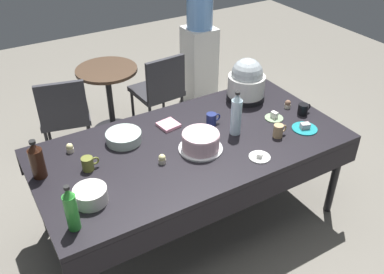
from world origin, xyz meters
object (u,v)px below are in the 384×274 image
(dessert_plate_sage, at_px, (274,117))
(dessert_plate_white, at_px, (260,156))
(ceramic_snack_bowl, at_px, (91,195))
(potluck_table, at_px, (192,150))
(soda_bottle_water, at_px, (236,114))
(dessert_plate_teal, at_px, (305,128))
(soda_bottle_cola, at_px, (37,160))
(soda_bottle_lime_soda, at_px, (71,209))
(coffee_mug_olive, at_px, (88,164))
(round_cafe_table, at_px, (109,89))
(coffee_mug_tan, at_px, (279,131))
(glass_salad_bowl, at_px, (124,137))
(frosted_layer_cake, at_px, (201,142))
(cupcake_mint, at_px, (162,159))
(cupcake_vanilla, at_px, (288,104))
(coffee_mug_navy, at_px, (212,119))
(slow_cooker, at_px, (247,81))
(maroon_chair_left, at_px, (64,113))
(cupcake_cocoa, at_px, (70,148))
(water_cooler, at_px, (199,55))
(maroon_chair_right, at_px, (160,88))
(coffee_mug_black, at_px, (303,109))

(dessert_plate_sage, distance_m, dessert_plate_white, 0.53)
(ceramic_snack_bowl, relative_size, dessert_plate_sage, 1.40)
(potluck_table, relative_size, soda_bottle_water, 6.48)
(dessert_plate_teal, xyz_separation_m, soda_bottle_cola, (-1.83, 0.44, 0.11))
(soda_bottle_lime_soda, height_order, coffee_mug_olive, soda_bottle_lime_soda)
(soda_bottle_water, relative_size, round_cafe_table, 0.47)
(dessert_plate_sage, xyz_separation_m, coffee_mug_tan, (-0.14, -0.21, 0.03))
(glass_salad_bowl, bearing_deg, soda_bottle_water, -22.82)
(glass_salad_bowl, height_order, soda_bottle_lime_soda, soda_bottle_lime_soda)
(ceramic_snack_bowl, xyz_separation_m, soda_bottle_lime_soda, (-0.15, -0.16, 0.09))
(frosted_layer_cake, bearing_deg, potluck_table, 97.13)
(potluck_table, bearing_deg, soda_bottle_cola, 170.40)
(dessert_plate_white, xyz_separation_m, soda_bottle_cola, (-1.32, 0.55, 0.12))
(soda_bottle_lime_soda, bearing_deg, coffee_mug_tan, 4.84)
(dessert_plate_sage, relative_size, coffee_mug_tan, 1.26)
(dessert_plate_sage, relative_size, cupcake_mint, 2.11)
(potluck_table, bearing_deg, dessert_plate_sage, -2.95)
(cupcake_vanilla, bearing_deg, soda_bottle_lime_soda, -167.59)
(coffee_mug_navy, bearing_deg, dessert_plate_teal, -35.32)
(slow_cooker, bearing_deg, cupcake_mint, -156.52)
(potluck_table, height_order, soda_bottle_lime_soda, soda_bottle_lime_soda)
(glass_salad_bowl, relative_size, ceramic_snack_bowl, 1.27)
(cupcake_mint, distance_m, maroon_chair_left, 1.48)
(soda_bottle_lime_soda, height_order, maroon_chair_left, soda_bottle_lime_soda)
(cupcake_cocoa, relative_size, soda_bottle_lime_soda, 0.23)
(glass_salad_bowl, bearing_deg, cupcake_mint, -71.90)
(dessert_plate_teal, distance_m, soda_bottle_water, 0.54)
(water_cooler, bearing_deg, cupcake_cocoa, -144.51)
(round_cafe_table, bearing_deg, dessert_plate_white, -79.62)
(potluck_table, bearing_deg, soda_bottle_lime_soda, -158.77)
(slow_cooker, bearing_deg, coffee_mug_olive, -170.05)
(maroon_chair_right, bearing_deg, frosted_layer_cake, -105.48)
(soda_bottle_lime_soda, bearing_deg, round_cafe_table, 64.58)
(coffee_mug_olive, bearing_deg, soda_bottle_cola, 162.62)
(coffee_mug_navy, relative_size, coffee_mug_black, 1.00)
(potluck_table, relative_size, coffee_mug_olive, 18.71)
(maroon_chair_left, height_order, round_cafe_table, maroon_chair_left)
(cupcake_mint, height_order, soda_bottle_lime_soda, soda_bottle_lime_soda)
(coffee_mug_tan, distance_m, coffee_mug_olive, 1.34)
(glass_salad_bowl, height_order, round_cafe_table, glass_salad_bowl)
(coffee_mug_navy, bearing_deg, round_cafe_table, 101.85)
(soda_bottle_cola, bearing_deg, coffee_mug_navy, -1.90)
(dessert_plate_teal, relative_size, cupcake_vanilla, 2.78)
(soda_bottle_water, height_order, round_cafe_table, soda_bottle_water)
(soda_bottle_lime_soda, distance_m, round_cafe_table, 2.17)
(potluck_table, bearing_deg, cupcake_vanilla, 2.43)
(coffee_mug_tan, distance_m, round_cafe_table, 1.92)
(soda_bottle_cola, bearing_deg, ceramic_snack_bowl, -63.16)
(ceramic_snack_bowl, distance_m, cupcake_mint, 0.54)
(round_cafe_table, bearing_deg, slow_cooker, -57.84)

